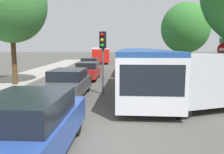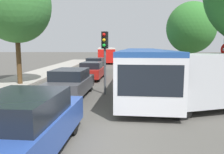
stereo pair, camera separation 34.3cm
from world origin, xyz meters
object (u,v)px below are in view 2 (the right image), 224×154
articulated_bus (143,64)px  queued_car_red (92,70)px  queued_car_black (95,64)px  queued_car_graphite (71,83)px  white_van (211,80)px  city_bus_rear (106,54)px  tree_right_mid (191,28)px  queued_car_blue (22,125)px  traffic_light (105,49)px  tree_left_mid (16,6)px

articulated_bus → queued_car_red: (-3.82, 2.20, -0.70)m
articulated_bus → queued_car_black: articulated_bus is taller
queued_car_graphite → queued_car_black: bearing=3.4°
articulated_bus → queued_car_red: 4.47m
queued_car_black → queued_car_red: bearing=-173.0°
queued_car_black → white_van: (6.41, -14.18, 0.52)m
city_bus_rear → queued_car_black: bearing=174.3°
queued_car_red → queued_car_black: queued_car_black is taller
city_bus_rear → queued_car_graphite: city_bus_rear is taller
queued_car_graphite → white_van: (6.34, -2.17, 0.51)m
city_bus_rear → queued_car_graphite: bearing=174.9°
white_van → tree_right_mid: size_ratio=0.80×
articulated_bus → queued_car_blue: 11.11m
city_bus_rear → tree_right_mid: bearing=-156.0°
traffic_light → tree_left_mid: (-5.83, 2.38, 2.65)m
queued_car_graphite → queued_car_red: bearing=0.1°
city_bus_rear → queued_car_graphite: size_ratio=2.70×
traffic_light → tree_left_mid: 6.83m
tree_left_mid → tree_right_mid: (13.16, 6.57, -0.83)m
queued_car_graphite → traffic_light: traffic_light is taller
city_bus_rear → queued_car_red: city_bus_rear is taller
city_bus_rear → white_van: bearing=-172.3°
white_van → queued_car_graphite: bearing=-36.8°
articulated_bus → tree_right_mid: (4.94, 5.52, 2.92)m
queued_car_red → tree_left_mid: 7.05m
queued_car_graphite → white_van: bearing=-105.8°
queued_car_black → tree_left_mid: bearing=159.2°
queued_car_red → tree_left_mid: bearing=129.6°
queued_car_red → queued_car_black: 5.82m
queued_car_blue → white_van: (6.03, 4.24, 0.46)m
white_van → traffic_light: traffic_light is taller
queued_car_graphite → traffic_light: bearing=-68.9°
queued_car_black → traffic_light: 11.72m
queued_car_red → queued_car_black: size_ratio=0.96×
queued_car_blue → queued_car_graphite: queued_car_blue is taller
city_bus_rear → articulated_bus: bearing=-174.4°
tree_right_mid → traffic_light: bearing=-129.3°
queued_car_black → tree_left_mid: 10.84m
queued_car_graphite → queued_car_red: 6.22m
queued_car_red → queued_car_black: bearing=7.0°
queued_car_blue → tree_right_mid: (8.77, 15.93, 3.54)m
queued_car_black → tree_right_mid: bearing=-102.1°
traffic_light → tree_right_mid: tree_right_mid is taller
queued_car_red → queued_car_blue: bearing=-177.0°
queued_car_blue → queued_car_graphite: bearing=5.9°
white_van → traffic_light: size_ratio=1.58×
white_van → city_bus_rear: bearing=-95.5°
queued_car_black → queued_car_graphite: bearing=-176.6°
queued_car_red → white_van: (6.02, -8.38, 0.54)m
articulated_bus → city_bus_rear: size_ratio=1.44×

